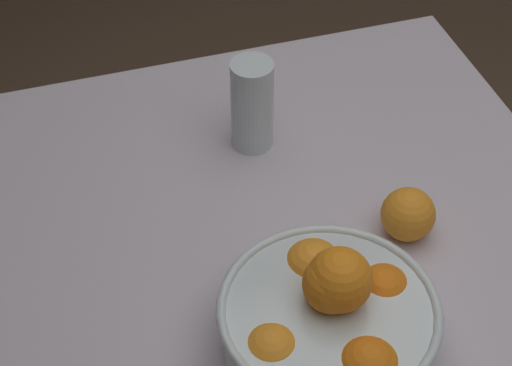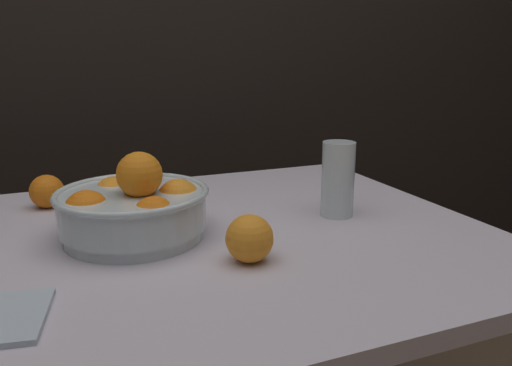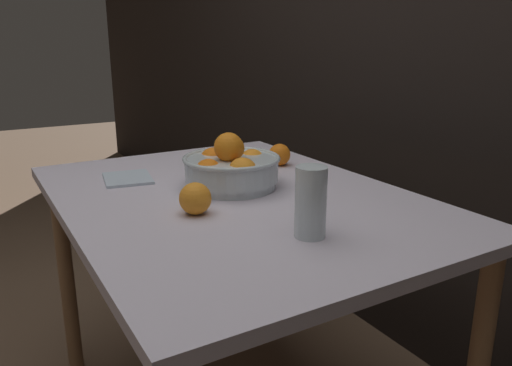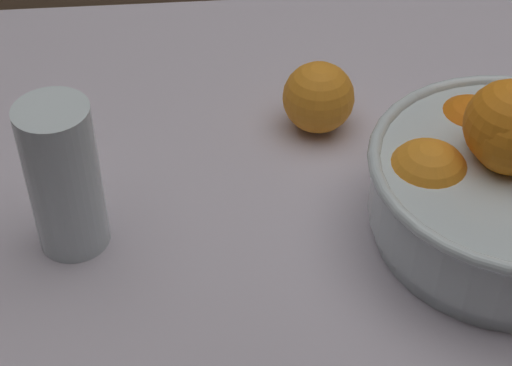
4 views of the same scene
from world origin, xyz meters
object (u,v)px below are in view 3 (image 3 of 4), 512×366
object	(u,v)px
fruit_bowl	(231,168)
orange_loose_near_bowl	(280,155)
orange_loose_front	(195,199)
juice_glass	(311,205)

from	to	relation	value
fruit_bowl	orange_loose_near_bowl	bearing A→B (deg)	119.65
orange_loose_near_bowl	orange_loose_front	world-z (taller)	orange_loose_front
juice_glass	orange_loose_front	world-z (taller)	juice_glass
juice_glass	orange_loose_near_bowl	bearing A→B (deg)	152.91
orange_loose_near_bowl	orange_loose_front	xyz separation A→B (m)	(0.30, -0.43, 0.00)
fruit_bowl	juice_glass	size ratio (longest dim) A/B	1.78
fruit_bowl	juice_glass	world-z (taller)	fruit_bowl
juice_glass	orange_loose_front	distance (m)	0.29
juice_glass	orange_loose_front	bearing A→B (deg)	-149.07
fruit_bowl	orange_loose_front	distance (m)	0.23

